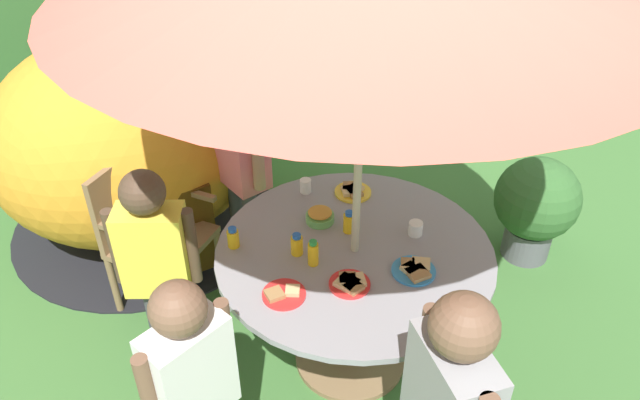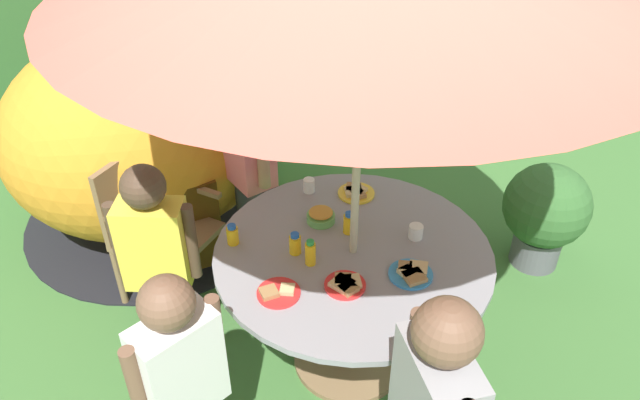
# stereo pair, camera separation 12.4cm
# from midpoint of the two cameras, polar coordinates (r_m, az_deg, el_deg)

# --- Properties ---
(ground_plane) EXTENTS (10.00, 10.00, 0.02)m
(ground_plane) POSITION_cam_midpoint_polar(r_m,az_deg,el_deg) (3.42, 3.72, -14.56)
(ground_plane) COLOR #3D6B33
(garden_table) EXTENTS (1.29, 1.29, 0.76)m
(garden_table) POSITION_cam_midpoint_polar(r_m,az_deg,el_deg) (2.99, 4.16, -7.38)
(garden_table) COLOR brown
(garden_table) RESTS_ON ground_plane
(wooden_chair) EXTENTS (0.66, 0.66, 0.89)m
(wooden_chair) POSITION_cam_midpoint_polar(r_m,az_deg,el_deg) (3.56, -14.17, -1.90)
(wooden_chair) COLOR brown
(wooden_chair) RESTS_ON ground_plane
(dome_tent) EXTENTS (1.95, 1.95, 1.33)m
(dome_tent) POSITION_cam_midpoint_polar(r_m,az_deg,el_deg) (4.10, -15.17, 5.96)
(dome_tent) COLOR orange
(dome_tent) RESTS_ON ground_plane
(potted_plant) EXTENTS (0.51, 0.51, 0.69)m
(potted_plant) POSITION_cam_midpoint_polar(r_m,az_deg,el_deg) (3.96, 20.90, -0.96)
(potted_plant) COLOR #595960
(potted_plant) RESTS_ON ground_plane
(child_in_pink_shirt) EXTENTS (0.29, 0.46, 1.41)m
(child_in_pink_shirt) POSITION_cam_midpoint_polar(r_m,az_deg,el_deg) (3.45, -6.03, 5.75)
(child_in_pink_shirt) COLOR #3F3F47
(child_in_pink_shirt) RESTS_ON ground_plane
(child_in_yellow_shirt) EXTENTS (0.38, 0.28, 1.19)m
(child_in_yellow_shirt) POSITION_cam_midpoint_polar(r_m,az_deg,el_deg) (2.97, -13.82, -4.06)
(child_in_yellow_shirt) COLOR #3F3F47
(child_in_yellow_shirt) RESTS_ON ground_plane
(child_in_white_shirt) EXTENTS (0.38, 0.29, 1.20)m
(child_in_white_shirt) POSITION_cam_midpoint_polar(r_m,az_deg,el_deg) (2.43, -11.37, -14.81)
(child_in_white_shirt) COLOR brown
(child_in_white_shirt) RESTS_ON ground_plane
(snack_bowl) EXTENTS (0.14, 0.14, 0.07)m
(snack_bowl) POSITION_cam_midpoint_polar(r_m,az_deg,el_deg) (3.01, 1.26, -1.48)
(snack_bowl) COLOR #66B259
(snack_bowl) RESTS_ON garden_table
(plate_near_left) EXTENTS (0.19, 0.19, 0.03)m
(plate_near_left) POSITION_cam_midpoint_polar(r_m,az_deg,el_deg) (2.64, -2.53, -8.53)
(plate_near_left) COLOR red
(plate_near_left) RESTS_ON garden_table
(plate_center_back) EXTENTS (0.18, 0.18, 0.03)m
(plate_center_back) POSITION_cam_midpoint_polar(r_m,az_deg,el_deg) (2.68, 3.71, -7.76)
(plate_center_back) COLOR red
(plate_center_back) RESTS_ON garden_table
(plate_near_right) EXTENTS (0.20, 0.20, 0.03)m
(plate_near_right) POSITION_cam_midpoint_polar(r_m,az_deg,el_deg) (2.76, 9.71, -6.66)
(plate_near_right) COLOR #338CD8
(plate_near_right) RESTS_ON garden_table
(plate_center_front) EXTENTS (0.19, 0.19, 0.03)m
(plate_center_front) POSITION_cam_midpoint_polar(r_m,az_deg,el_deg) (3.21, 4.43, 0.73)
(plate_center_front) COLOR yellow
(plate_center_front) RESTS_ON garden_table
(juice_bottle_far_left) EXTENTS (0.06, 0.06, 0.11)m
(juice_bottle_far_left) POSITION_cam_midpoint_polar(r_m,az_deg,el_deg) (2.94, 3.90, -2.16)
(juice_bottle_far_left) COLOR yellow
(juice_bottle_far_left) RESTS_ON garden_table
(juice_bottle_far_right) EXTENTS (0.05, 0.05, 0.13)m
(juice_bottle_far_right) POSITION_cam_midpoint_polar(r_m,az_deg,el_deg) (2.75, 0.40, -4.93)
(juice_bottle_far_right) COLOR yellow
(juice_bottle_far_right) RESTS_ON garden_table
(juice_bottle_mid_left) EXTENTS (0.06, 0.06, 0.11)m
(juice_bottle_mid_left) POSITION_cam_midpoint_polar(r_m,az_deg,el_deg) (2.89, -6.85, -3.23)
(juice_bottle_mid_left) COLOR yellow
(juice_bottle_mid_left) RESTS_ON garden_table
(juice_bottle_mid_right) EXTENTS (0.06, 0.06, 0.11)m
(juice_bottle_mid_right) POSITION_cam_midpoint_polar(r_m,az_deg,el_deg) (2.82, -1.05, -4.08)
(juice_bottle_mid_right) COLOR yellow
(juice_bottle_mid_right) RESTS_ON garden_table
(cup_near) EXTENTS (0.07, 0.07, 0.07)m
(cup_near) POSITION_cam_midpoint_polar(r_m,az_deg,el_deg) (2.95, 10.01, -2.91)
(cup_near) COLOR white
(cup_near) RESTS_ON garden_table
(cup_far) EXTENTS (0.06, 0.06, 0.07)m
(cup_far) POSITION_cam_midpoint_polar(r_m,az_deg,el_deg) (3.21, 0.08, 1.33)
(cup_far) COLOR white
(cup_far) RESTS_ON garden_table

